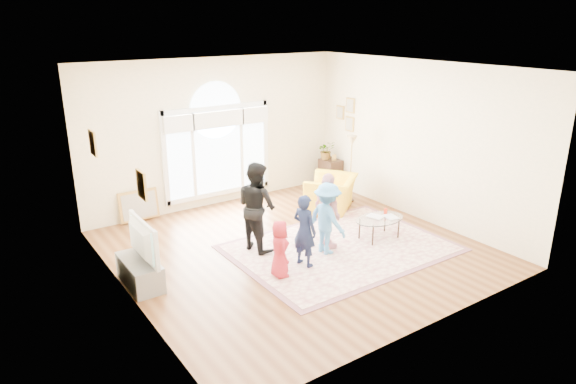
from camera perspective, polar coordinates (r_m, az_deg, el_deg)
ground at (r=9.32m, az=0.87°, el=-6.34°), size 6.00×6.00×0.00m
room_shell at (r=11.13m, az=-7.55°, el=6.22°), size 6.00×6.00×6.00m
area_rug at (r=9.38m, az=5.88°, el=-6.20°), size 3.60×2.60×0.02m
rug_border at (r=9.38m, az=5.88°, el=-6.22°), size 3.80×2.80×0.01m
tv_console at (r=8.37m, az=-16.11°, el=-8.58°), size 0.45×1.00×0.42m
television at (r=8.15m, az=-16.40°, el=-5.26°), size 0.17×1.11×0.64m
coffee_table at (r=9.72m, az=10.15°, el=-3.00°), size 1.03×0.67×0.54m
armchair at (r=11.14m, az=4.83°, el=-0.12°), size 1.48×1.45×0.72m
side_cabinet at (r=12.61m, az=4.74°, el=2.08°), size 0.40×0.50×0.70m
floor_lamp at (r=11.45m, az=7.10°, el=5.12°), size 0.32×0.32×1.51m
plant_pedestal at (r=12.63m, az=4.20°, el=2.12°), size 0.20×0.20×0.70m
potted_plant at (r=12.48m, az=4.26°, el=4.65°), size 0.49×0.45×0.45m
leaning_picture at (r=10.97m, az=-16.08°, el=-3.14°), size 0.80×0.14×0.62m
child_red at (r=8.16m, az=-0.93°, el=-6.32°), size 0.41×0.52×0.94m
child_navy at (r=8.46m, az=1.85°, el=-4.29°), size 0.40×0.51×1.24m
child_black at (r=9.02m, az=-3.51°, el=-1.59°), size 0.72×0.86×1.60m
child_pink at (r=9.11m, az=4.40°, el=-2.12°), size 0.48×0.86×1.39m
child_blue at (r=8.92m, az=4.39°, el=-2.94°), size 0.52×0.85×1.28m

